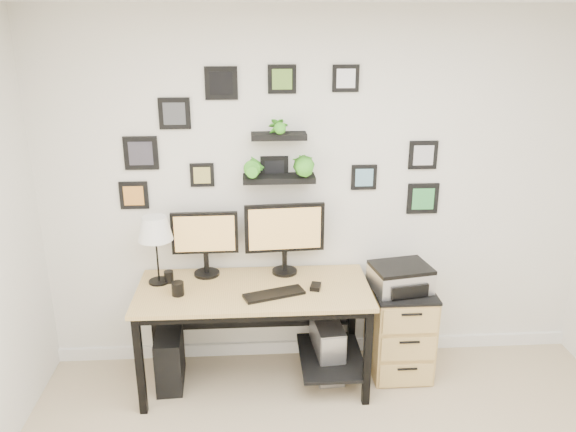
{
  "coord_description": "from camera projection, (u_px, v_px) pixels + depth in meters",
  "views": [
    {
      "loc": [
        -0.48,
        -1.86,
        2.48
      ],
      "look_at": [
        -0.24,
        1.83,
        1.2
      ],
      "focal_mm": 35.0,
      "sensor_mm": 36.0,
      "label": 1
    }
  ],
  "objects": [
    {
      "name": "pen_cup",
      "position": [
        169.0,
        277.0,
        3.93
      ],
      "size": [
        0.07,
        0.07,
        0.08
      ],
      "primitive_type": "cylinder",
      "color": "black",
      "rests_on": "desk"
    },
    {
      "name": "desk",
      "position": [
        259.0,
        302.0,
        3.93
      ],
      "size": [
        1.6,
        0.7,
        0.75
      ],
      "color": "tan",
      "rests_on": "ground"
    },
    {
      "name": "monitor_left",
      "position": [
        205.0,
        239.0,
        3.96
      ],
      "size": [
        0.47,
        0.19,
        0.48
      ],
      "color": "black",
      "rests_on": "desk"
    },
    {
      "name": "file_cabinet",
      "position": [
        399.0,
        329.0,
        4.14
      ],
      "size": [
        0.43,
        0.53,
        0.67
      ],
      "color": "tan",
      "rests_on": "ground"
    },
    {
      "name": "pc_tower_black",
      "position": [
        170.0,
        358.0,
        4.02
      ],
      "size": [
        0.2,
        0.41,
        0.41
      ],
      "primitive_type": "cube",
      "rotation": [
        0.0,
        0.0,
        0.06
      ],
      "color": "black",
      "rests_on": "ground"
    },
    {
      "name": "table_lamp",
      "position": [
        155.0,
        230.0,
        3.81
      ],
      "size": [
        0.24,
        0.24,
        0.49
      ],
      "color": "black",
      "rests_on": "desk"
    },
    {
      "name": "keyboard",
      "position": [
        274.0,
        294.0,
        3.74
      ],
      "size": [
        0.43,
        0.25,
        0.02
      ],
      "primitive_type": "cube",
      "rotation": [
        0.0,
        0.0,
        0.32
      ],
      "color": "black",
      "rests_on": "desk"
    },
    {
      "name": "wall_decor",
      "position": [
        278.0,
        150.0,
        3.85
      ],
      "size": [
        2.29,
        0.18,
        1.07
      ],
      "color": "black",
      "rests_on": "ground"
    },
    {
      "name": "pc_tower_grey",
      "position": [
        327.0,
        347.0,
        4.14
      ],
      "size": [
        0.22,
        0.44,
        0.42
      ],
      "color": "gray",
      "rests_on": "ground"
    },
    {
      "name": "room",
      "position": [
        317.0,
        346.0,
        4.45
      ],
      "size": [
        4.0,
        4.0,
        4.0
      ],
      "color": "#C5B08C",
      "rests_on": "ground"
    },
    {
      "name": "mouse",
      "position": [
        316.0,
        287.0,
        3.84
      ],
      "size": [
        0.09,
        0.12,
        0.03
      ],
      "primitive_type": "cube",
      "rotation": [
        0.0,
        0.0,
        -0.25
      ],
      "color": "black",
      "rests_on": "desk"
    },
    {
      "name": "monitor_right",
      "position": [
        285.0,
        233.0,
        3.98
      ],
      "size": [
        0.57,
        0.19,
        0.53
      ],
      "color": "black",
      "rests_on": "desk"
    },
    {
      "name": "mug",
      "position": [
        178.0,
        289.0,
        3.74
      ],
      "size": [
        0.08,
        0.08,
        0.09
      ],
      "primitive_type": "cylinder",
      "color": "black",
      "rests_on": "desk"
    },
    {
      "name": "printer",
      "position": [
        401.0,
        277.0,
        3.98
      ],
      "size": [
        0.45,
        0.38,
        0.18
      ],
      "color": "silver",
      "rests_on": "file_cabinet"
    }
  ]
}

